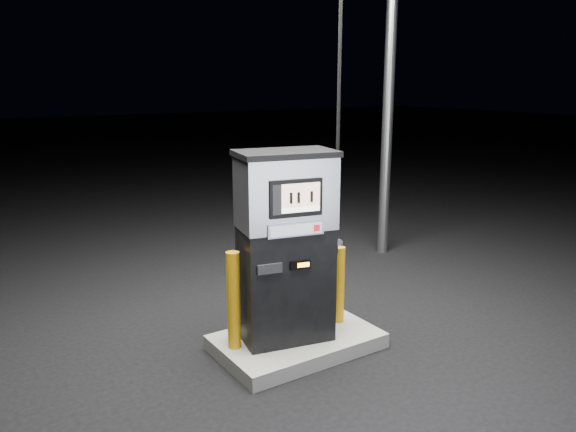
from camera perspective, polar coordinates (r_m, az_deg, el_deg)
ground at (r=5.86m, az=0.87°, el=-13.28°), size 80.00×80.00×0.00m
pump_island at (r=5.83m, az=0.88°, el=-12.63°), size 1.60×1.00×0.15m
fuel_dispenser at (r=5.40m, az=-0.19°, el=-2.97°), size 1.08×0.73×3.88m
bollard_left at (r=5.38m, az=-5.55°, el=-8.54°), size 0.16×0.16×0.96m
bollard_right at (r=5.96m, az=5.23°, el=-6.97°), size 0.14×0.14×0.82m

